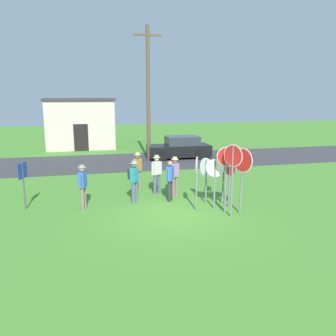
{
  "coord_description": "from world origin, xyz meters",
  "views": [
    {
      "loc": [
        -2.89,
        -11.75,
        4.33
      ],
      "look_at": [
        0.3,
        2.12,
        1.3
      ],
      "focal_mm": 36.93,
      "sensor_mm": 36.0,
      "label": 1
    }
  ],
  "objects_px": {
    "stop_sign_nearest": "(242,168)",
    "person_on_left": "(157,172)",
    "stop_sign_tallest": "(215,175)",
    "stop_sign_rear_right": "(224,167)",
    "person_in_blue": "(138,169)",
    "person_in_dark_shirt": "(134,179)",
    "stop_sign_center_cluster": "(230,176)",
    "stop_sign_leaning_left": "(226,169)",
    "person_in_teal": "(170,179)",
    "person_with_sunhat": "(83,184)",
    "stop_sign_low_front": "(197,174)",
    "stop_sign_far_back": "(233,168)",
    "parked_car_on_street": "(180,148)",
    "person_near_signs": "(175,174)",
    "info_panel_leftmost": "(23,177)",
    "utility_pole": "(148,92)",
    "stop_sign_rear_left": "(206,173)"
  },
  "relations": [
    {
      "from": "stop_sign_low_front",
      "to": "person_in_dark_shirt",
      "type": "distance_m",
      "value": 2.67
    },
    {
      "from": "parked_car_on_street",
      "to": "person_with_sunhat",
      "type": "bearing_deg",
      "value": -123.2
    },
    {
      "from": "stop_sign_rear_right",
      "to": "person_with_sunhat",
      "type": "distance_m",
      "value": 5.55
    },
    {
      "from": "stop_sign_far_back",
      "to": "person_in_dark_shirt",
      "type": "xyz_separation_m",
      "value": [
        -3.17,
        2.47,
        -0.8
      ]
    },
    {
      "from": "stop_sign_nearest",
      "to": "stop_sign_far_back",
      "type": "xyz_separation_m",
      "value": [
        -0.53,
        -0.35,
        0.11
      ]
    },
    {
      "from": "person_on_left",
      "to": "stop_sign_tallest",
      "type": "bearing_deg",
      "value": -54.81
    },
    {
      "from": "stop_sign_rear_left",
      "to": "person_near_signs",
      "type": "xyz_separation_m",
      "value": [
        -1.01,
        1.17,
        -0.28
      ]
    },
    {
      "from": "utility_pole",
      "to": "stop_sign_nearest",
      "type": "relative_size",
      "value": 3.52
    },
    {
      "from": "stop_sign_nearest",
      "to": "person_on_left",
      "type": "bearing_deg",
      "value": 128.65
    },
    {
      "from": "stop_sign_rear_right",
      "to": "info_panel_leftmost",
      "type": "height_order",
      "value": "stop_sign_rear_right"
    },
    {
      "from": "stop_sign_rear_right",
      "to": "stop_sign_center_cluster",
      "type": "height_order",
      "value": "stop_sign_rear_right"
    },
    {
      "from": "person_near_signs",
      "to": "person_in_blue",
      "type": "bearing_deg",
      "value": 133.42
    },
    {
      "from": "stop_sign_low_front",
      "to": "person_in_blue",
      "type": "bearing_deg",
      "value": 116.68
    },
    {
      "from": "parked_car_on_street",
      "to": "person_with_sunhat",
      "type": "relative_size",
      "value": 2.48
    },
    {
      "from": "person_in_teal",
      "to": "person_near_signs",
      "type": "distance_m",
      "value": 0.68
    },
    {
      "from": "stop_sign_low_front",
      "to": "stop_sign_center_cluster",
      "type": "bearing_deg",
      "value": 3.86
    },
    {
      "from": "stop_sign_center_cluster",
      "to": "stop_sign_far_back",
      "type": "bearing_deg",
      "value": -108.77
    },
    {
      "from": "parked_car_on_street",
      "to": "stop_sign_tallest",
      "type": "bearing_deg",
      "value": -97.87
    },
    {
      "from": "stop_sign_nearest",
      "to": "info_panel_leftmost",
      "type": "relative_size",
      "value": 1.34
    },
    {
      "from": "stop_sign_rear_left",
      "to": "person_in_dark_shirt",
      "type": "relative_size",
      "value": 1.08
    },
    {
      "from": "parked_car_on_street",
      "to": "stop_sign_tallest",
      "type": "xyz_separation_m",
      "value": [
        -1.5,
        -10.89,
        0.62
      ]
    },
    {
      "from": "parked_car_on_street",
      "to": "info_panel_leftmost",
      "type": "relative_size",
      "value": 2.36
    },
    {
      "from": "stop_sign_low_front",
      "to": "info_panel_leftmost",
      "type": "xyz_separation_m",
      "value": [
        -6.37,
        1.63,
        -0.16
      ]
    },
    {
      "from": "person_in_blue",
      "to": "stop_sign_leaning_left",
      "type": "bearing_deg",
      "value": -55.24
    },
    {
      "from": "stop_sign_rear_right",
      "to": "person_in_blue",
      "type": "bearing_deg",
      "value": 136.98
    },
    {
      "from": "stop_sign_leaning_left",
      "to": "person_on_left",
      "type": "relative_size",
      "value": 1.43
    },
    {
      "from": "stop_sign_rear_right",
      "to": "stop_sign_center_cluster",
      "type": "distance_m",
      "value": 0.58
    },
    {
      "from": "stop_sign_nearest",
      "to": "person_on_left",
      "type": "height_order",
      "value": "stop_sign_nearest"
    },
    {
      "from": "stop_sign_rear_right",
      "to": "stop_sign_leaning_left",
      "type": "relative_size",
      "value": 0.93
    },
    {
      "from": "stop_sign_leaning_left",
      "to": "stop_sign_far_back",
      "type": "xyz_separation_m",
      "value": [
        0.03,
        -0.5,
        0.13
      ]
    },
    {
      "from": "stop_sign_tallest",
      "to": "person_with_sunhat",
      "type": "height_order",
      "value": "stop_sign_tallest"
    },
    {
      "from": "stop_sign_tallest",
      "to": "stop_sign_rear_right",
      "type": "distance_m",
      "value": 0.8
    },
    {
      "from": "stop_sign_nearest",
      "to": "person_in_dark_shirt",
      "type": "height_order",
      "value": "stop_sign_nearest"
    },
    {
      "from": "person_with_sunhat",
      "to": "person_on_left",
      "type": "xyz_separation_m",
      "value": [
        3.16,
        1.45,
        0.0
      ]
    },
    {
      "from": "person_in_teal",
      "to": "stop_sign_leaning_left",
      "type": "bearing_deg",
      "value": -48.07
    },
    {
      "from": "person_in_teal",
      "to": "person_in_blue",
      "type": "bearing_deg",
      "value": 116.99
    },
    {
      "from": "stop_sign_rear_right",
      "to": "stop_sign_far_back",
      "type": "relative_size",
      "value": 0.87
    },
    {
      "from": "utility_pole",
      "to": "stop_sign_tallest",
      "type": "distance_m",
      "value": 11.13
    },
    {
      "from": "person_in_teal",
      "to": "stop_sign_center_cluster",
      "type": "bearing_deg",
      "value": -32.45
    },
    {
      "from": "utility_pole",
      "to": "person_in_dark_shirt",
      "type": "relative_size",
      "value": 4.96
    },
    {
      "from": "person_in_dark_shirt",
      "to": "stop_sign_center_cluster",
      "type": "bearing_deg",
      "value": -21.87
    },
    {
      "from": "person_with_sunhat",
      "to": "person_in_dark_shirt",
      "type": "height_order",
      "value": "same"
    },
    {
      "from": "person_near_signs",
      "to": "person_in_dark_shirt",
      "type": "bearing_deg",
      "value": -165.48
    },
    {
      "from": "stop_sign_tallest",
      "to": "stop_sign_center_cluster",
      "type": "bearing_deg",
      "value": 1.85
    },
    {
      "from": "person_in_teal",
      "to": "person_near_signs",
      "type": "xyz_separation_m",
      "value": [
        0.35,
        0.58,
        0.03
      ]
    },
    {
      "from": "info_panel_leftmost",
      "to": "stop_sign_far_back",
      "type": "bearing_deg",
      "value": -19.35
    },
    {
      "from": "parked_car_on_street",
      "to": "person_near_signs",
      "type": "relative_size",
      "value": 2.48
    },
    {
      "from": "stop_sign_center_cluster",
      "to": "person_in_dark_shirt",
      "type": "xyz_separation_m",
      "value": [
        -3.53,
        1.42,
        -0.23
      ]
    },
    {
      "from": "utility_pole",
      "to": "stop_sign_rear_right",
      "type": "xyz_separation_m",
      "value": [
        1.28,
        -10.12,
        -2.97
      ]
    },
    {
      "from": "stop_sign_leaning_left",
      "to": "person_in_teal",
      "type": "relative_size",
      "value": 1.47
    }
  ]
}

